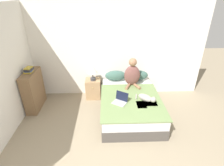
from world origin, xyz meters
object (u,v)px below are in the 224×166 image
cat_tabby (147,98)px  table_lamp (93,70)px  laptop_open (120,100)px  nightstand (93,88)px  bed (130,105)px  book_stack_top (29,70)px  bookshelf (34,90)px  person_sitting (132,74)px  pillow_near (116,76)px  pillow_far (137,75)px

cat_tabby → table_lamp: (-1.27, 1.01, 0.27)m
laptop_open → nightstand: bearing=155.2°
bed → book_stack_top: book_stack_top is taller
book_stack_top → bookshelf: bearing=44.4°
person_sitting → book_stack_top: (-2.53, -0.21, 0.24)m
laptop_open → table_lamp: size_ratio=0.89×
pillow_near → laptop_open: size_ratio=1.52×
person_sitting → cat_tabby: size_ratio=1.68×
bookshelf → bed: bearing=-8.4°
person_sitting → nightstand: (-1.05, 0.23, -0.54)m
pillow_near → person_sitting: (0.41, -0.28, 0.17)m
pillow_far → laptop_open: (-0.57, -1.12, -0.10)m
pillow_far → table_lamp: 1.26m
cat_tabby → table_lamp: table_lamp is taller
cat_tabby → book_stack_top: size_ratio=1.88×
nightstand → bed: bearing=-40.2°
nightstand → cat_tabby: bearing=-39.2°
bed → laptop_open: size_ratio=5.11×
pillow_far → bookshelf: 2.77m
pillow_near → nightstand: (-0.64, -0.05, -0.37)m
bed → pillow_far: 0.99m
pillow_far → cat_tabby: bearing=-88.5°
pillow_far → nightstand: 1.30m
bed → table_lamp: (-0.93, 0.77, 0.61)m
cat_tabby → table_lamp: bearing=-177.1°
bed → bookshelf: 2.46m
nightstand → bookshelf: bearing=-163.5°
bed → pillow_far: size_ratio=3.36×
laptop_open → book_stack_top: book_stack_top is taller
laptop_open → bookshelf: (-2.16, 0.63, -0.05)m
pillow_far → book_stack_top: bearing=-169.8°
bookshelf → book_stack_top: bearing=-135.6°
pillow_near → person_sitting: size_ratio=0.79×
pillow_near → book_stack_top: book_stack_top is taller
bed → bookshelf: bearing=171.6°
table_lamp → bed: bearing=-39.4°
person_sitting → bookshelf: (-2.53, -0.21, -0.32)m
book_stack_top → laptop_open: bearing=-16.1°
person_sitting → laptop_open: person_sitting is taller
bed → laptop_open: (-0.26, -0.27, 0.30)m
pillow_near → nightstand: 0.74m
pillow_far → bookshelf: size_ratio=0.59×
bed → nightstand: 1.23m
person_sitting → nightstand: size_ratio=1.34×
cat_tabby → nightstand: cat_tabby is taller
person_sitting → book_stack_top: 2.55m
bookshelf → pillow_far: bearing=10.2°
bed → nightstand: (-0.94, 0.79, 0.03)m
pillow_far → person_sitting: bearing=-124.6°
table_lamp → laptop_open: bearing=-57.1°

